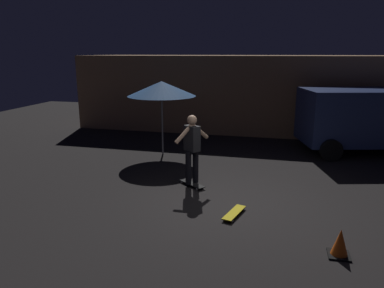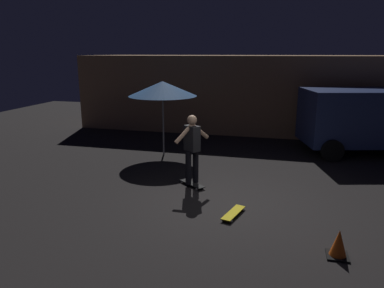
{
  "view_description": "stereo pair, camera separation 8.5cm",
  "coord_description": "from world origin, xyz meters",
  "px_view_note": "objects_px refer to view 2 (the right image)",
  "views": [
    {
      "loc": [
        0.87,
        -7.1,
        3.14
      ],
      "look_at": [
        -1.1,
        0.93,
        1.05
      ],
      "focal_mm": 33.84,
      "sensor_mm": 36.0,
      "label": 1
    },
    {
      "loc": [
        0.95,
        -7.08,
        3.14
      ],
      "look_at": [
        -1.1,
        0.93,
        1.05
      ],
      "focal_mm": 33.84,
      "sensor_mm": 36.0,
      "label": 2
    }
  ],
  "objects_px": {
    "parked_van": "(378,117)",
    "skateboard_ridden": "(192,184)",
    "skateboard_spare": "(233,213)",
    "skater": "(192,145)",
    "traffic_cone": "(339,245)",
    "patio_umbrella": "(163,89)"
  },
  "relations": [
    {
      "from": "parked_van",
      "to": "skateboard_ridden",
      "type": "bearing_deg",
      "value": -138.29
    },
    {
      "from": "skateboard_spare",
      "to": "traffic_cone",
      "type": "bearing_deg",
      "value": -30.66
    },
    {
      "from": "traffic_cone",
      "to": "parked_van",
      "type": "bearing_deg",
      "value": 74.26
    },
    {
      "from": "parked_van",
      "to": "skateboard_spare",
      "type": "height_order",
      "value": "parked_van"
    },
    {
      "from": "traffic_cone",
      "to": "patio_umbrella",
      "type": "bearing_deg",
      "value": 132.5
    },
    {
      "from": "patio_umbrella",
      "to": "skateboard_spare",
      "type": "xyz_separation_m",
      "value": [
        2.79,
        -3.95,
        -2.02
      ]
    },
    {
      "from": "skateboard_spare",
      "to": "skater",
      "type": "bearing_deg",
      "value": 130.79
    },
    {
      "from": "skateboard_spare",
      "to": "parked_van",
      "type": "bearing_deg",
      "value": 57.17
    },
    {
      "from": "skater",
      "to": "patio_umbrella",
      "type": "bearing_deg",
      "value": 121.84
    },
    {
      "from": "parked_van",
      "to": "patio_umbrella",
      "type": "height_order",
      "value": "patio_umbrella"
    },
    {
      "from": "parked_van",
      "to": "skateboard_spare",
      "type": "xyz_separation_m",
      "value": [
        -3.76,
        -5.82,
        -1.11
      ]
    },
    {
      "from": "parked_van",
      "to": "patio_umbrella",
      "type": "bearing_deg",
      "value": -164.01
    },
    {
      "from": "skateboard_ridden",
      "to": "parked_van",
      "type": "bearing_deg",
      "value": 41.71
    },
    {
      "from": "patio_umbrella",
      "to": "skater",
      "type": "bearing_deg",
      "value": -58.16
    },
    {
      "from": "parked_van",
      "to": "patio_umbrella",
      "type": "xyz_separation_m",
      "value": [
        -6.54,
        -1.87,
        0.91
      ]
    },
    {
      "from": "skateboard_spare",
      "to": "traffic_cone",
      "type": "distance_m",
      "value": 2.11
    },
    {
      "from": "parked_van",
      "to": "skater",
      "type": "distance_m",
      "value": 6.65
    },
    {
      "from": "patio_umbrella",
      "to": "traffic_cone",
      "type": "distance_m",
      "value": 7.06
    },
    {
      "from": "skateboard_ridden",
      "to": "skateboard_spare",
      "type": "relative_size",
      "value": 0.91
    },
    {
      "from": "patio_umbrella",
      "to": "skater",
      "type": "xyz_separation_m",
      "value": [
        1.58,
        -2.55,
        -1.04
      ]
    },
    {
      "from": "patio_umbrella",
      "to": "skateboard_spare",
      "type": "relative_size",
      "value": 2.86
    },
    {
      "from": "skateboard_spare",
      "to": "traffic_cone",
      "type": "xyz_separation_m",
      "value": [
        1.81,
        -1.07,
        0.16
      ]
    }
  ]
}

